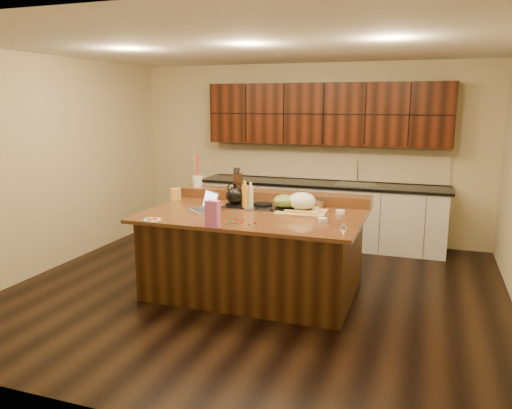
% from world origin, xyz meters
% --- Properties ---
extents(room, '(5.52, 5.02, 2.72)m').
position_xyz_m(room, '(0.00, 0.00, 1.35)').
color(room, black).
rests_on(room, ground).
extents(island, '(2.40, 1.60, 0.92)m').
position_xyz_m(island, '(0.00, 0.00, 0.46)').
color(island, black).
rests_on(island, ground).
extents(back_ledge, '(2.40, 0.30, 0.12)m').
position_xyz_m(back_ledge, '(0.00, 0.70, 0.98)').
color(back_ledge, black).
rests_on(back_ledge, island).
extents(cooktop, '(0.92, 0.52, 0.05)m').
position_xyz_m(cooktop, '(0.00, 0.30, 0.94)').
color(cooktop, gray).
rests_on(cooktop, island).
extents(back_counter, '(3.70, 0.66, 2.40)m').
position_xyz_m(back_counter, '(0.30, 2.23, 0.98)').
color(back_counter, silver).
rests_on(back_counter, ground).
extents(kettle, '(0.28, 0.28, 0.20)m').
position_xyz_m(kettle, '(-0.30, 0.17, 1.06)').
color(kettle, black).
rests_on(kettle, cooktop).
extents(green_bowl, '(0.31, 0.31, 0.14)m').
position_xyz_m(green_bowl, '(0.30, 0.17, 1.04)').
color(green_bowl, '#577930').
rests_on(green_bowl, cooktop).
extents(laptop, '(0.41, 0.40, 0.22)m').
position_xyz_m(laptop, '(-0.54, -0.11, 0.98)').
color(laptop, '#B7B7BC').
rests_on(laptop, island).
extents(oil_bottle, '(0.08, 0.08, 0.27)m').
position_xyz_m(oil_bottle, '(-0.18, 0.16, 1.06)').
color(oil_bottle, gold).
rests_on(oil_bottle, island).
extents(vinegar_bottle, '(0.08, 0.08, 0.25)m').
position_xyz_m(vinegar_bottle, '(-0.12, 0.22, 1.04)').
color(vinegar_bottle, silver).
rests_on(vinegar_bottle, island).
extents(wooden_tray, '(0.56, 0.45, 0.22)m').
position_xyz_m(wooden_tray, '(0.49, 0.19, 1.02)').
color(wooden_tray, tan).
rests_on(wooden_tray, island).
extents(ramekin_a, '(0.10, 0.10, 0.04)m').
position_xyz_m(ramekin_a, '(0.81, -0.21, 0.94)').
color(ramekin_a, white).
rests_on(ramekin_a, island).
extents(ramekin_b, '(0.10, 0.10, 0.04)m').
position_xyz_m(ramekin_b, '(0.92, 0.23, 0.94)').
color(ramekin_b, white).
rests_on(ramekin_b, island).
extents(ramekin_c, '(0.12, 0.12, 0.04)m').
position_xyz_m(ramekin_c, '(0.62, 0.27, 0.94)').
color(ramekin_c, white).
rests_on(ramekin_c, island).
extents(strainer_bowl, '(0.30, 0.30, 0.09)m').
position_xyz_m(strainer_bowl, '(0.57, 0.43, 0.97)').
color(strainer_bowl, '#996B3F').
rests_on(strainer_bowl, island).
extents(kitchen_timer, '(0.08, 0.08, 0.07)m').
position_xyz_m(kitchen_timer, '(1.06, -0.40, 0.96)').
color(kitchen_timer, silver).
rests_on(kitchen_timer, island).
extents(pink_bag, '(0.15, 0.09, 0.26)m').
position_xyz_m(pink_bag, '(-0.17, -0.76, 1.05)').
color(pink_bag, '#D765B0').
rests_on(pink_bag, island).
extents(candy_plate, '(0.23, 0.23, 0.01)m').
position_xyz_m(candy_plate, '(-0.88, -0.71, 0.93)').
color(candy_plate, white).
rests_on(candy_plate, island).
extents(package_box, '(0.12, 0.10, 0.15)m').
position_xyz_m(package_box, '(-1.15, 0.31, 1.00)').
color(package_box, '#DFB54E').
rests_on(package_box, island).
extents(utensil_crock, '(0.14, 0.14, 0.14)m').
position_xyz_m(utensil_crock, '(-1.04, 0.70, 1.11)').
color(utensil_crock, white).
rests_on(utensil_crock, back_ledge).
extents(knife_block, '(0.13, 0.18, 0.20)m').
position_xyz_m(knife_block, '(-0.47, 0.70, 1.14)').
color(knife_block, black).
rests_on(knife_block, back_ledge).
extents(gumdrop_0, '(0.02, 0.02, 0.02)m').
position_xyz_m(gumdrop_0, '(0.02, -0.42, 0.93)').
color(gumdrop_0, red).
rests_on(gumdrop_0, island).
extents(gumdrop_1, '(0.02, 0.02, 0.02)m').
position_xyz_m(gumdrop_1, '(-0.03, -0.52, 0.93)').
color(gumdrop_1, '#198C26').
rests_on(gumdrop_1, island).
extents(gumdrop_2, '(0.02, 0.02, 0.02)m').
position_xyz_m(gumdrop_2, '(0.19, -0.50, 0.93)').
color(gumdrop_2, red).
rests_on(gumdrop_2, island).
extents(gumdrop_3, '(0.02, 0.02, 0.02)m').
position_xyz_m(gumdrop_3, '(-0.09, -0.62, 0.93)').
color(gumdrop_3, '#198C26').
rests_on(gumdrop_3, island).
extents(gumdrop_4, '(0.02, 0.02, 0.02)m').
position_xyz_m(gumdrop_4, '(-0.07, -0.41, 0.93)').
color(gumdrop_4, red).
rests_on(gumdrop_4, island).
extents(gumdrop_5, '(0.02, 0.02, 0.02)m').
position_xyz_m(gumdrop_5, '(0.15, -0.57, 0.93)').
color(gumdrop_5, '#198C26').
rests_on(gumdrop_5, island).
extents(gumdrop_6, '(0.02, 0.02, 0.02)m').
position_xyz_m(gumdrop_6, '(-0.09, -0.58, 0.93)').
color(gumdrop_6, red).
rests_on(gumdrop_6, island).
extents(gumdrop_7, '(0.02, 0.02, 0.02)m').
position_xyz_m(gumdrop_7, '(-0.04, -0.54, 0.93)').
color(gumdrop_7, '#198C26').
rests_on(gumdrop_7, island).
extents(gumdrop_8, '(0.02, 0.02, 0.02)m').
position_xyz_m(gumdrop_8, '(-0.01, -0.55, 0.93)').
color(gumdrop_8, red).
rests_on(gumdrop_8, island).
extents(gumdrop_9, '(0.02, 0.02, 0.02)m').
position_xyz_m(gumdrop_9, '(-0.09, -0.52, 0.93)').
color(gumdrop_9, '#198C26').
rests_on(gumdrop_9, island).
extents(gumdrop_10, '(0.02, 0.02, 0.02)m').
position_xyz_m(gumdrop_10, '(-0.18, -0.51, 0.93)').
color(gumdrop_10, red).
rests_on(gumdrop_10, island).
extents(gumdrop_11, '(0.02, 0.02, 0.02)m').
position_xyz_m(gumdrop_11, '(-0.07, -0.41, 0.93)').
color(gumdrop_11, '#198C26').
rests_on(gumdrop_11, island).
extents(gumdrop_12, '(0.02, 0.02, 0.02)m').
position_xyz_m(gumdrop_12, '(0.06, -0.54, 0.93)').
color(gumdrop_12, red).
rests_on(gumdrop_12, island).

